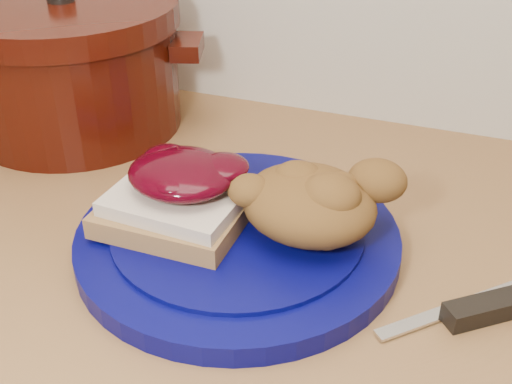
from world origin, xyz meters
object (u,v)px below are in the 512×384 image
(dutch_oven, at_px, (71,64))
(pepper_grinder, at_px, (120,66))
(butter_knife, at_px, (460,307))
(plate, at_px, (238,239))

(dutch_oven, relative_size, pepper_grinder, 2.42)
(butter_knife, relative_size, dutch_oven, 0.47)
(butter_knife, height_order, pepper_grinder, pepper_grinder)
(plate, distance_m, butter_knife, 0.20)
(butter_knife, bearing_deg, pepper_grinder, 107.92)
(plate, distance_m, dutch_oven, 0.33)
(butter_knife, xyz_separation_m, dutch_oven, (-0.48, 0.19, 0.07))
(plate, bearing_deg, butter_knife, -4.40)
(butter_knife, height_order, dutch_oven, dutch_oven)
(dutch_oven, xyz_separation_m, pepper_grinder, (0.05, 0.03, -0.01))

